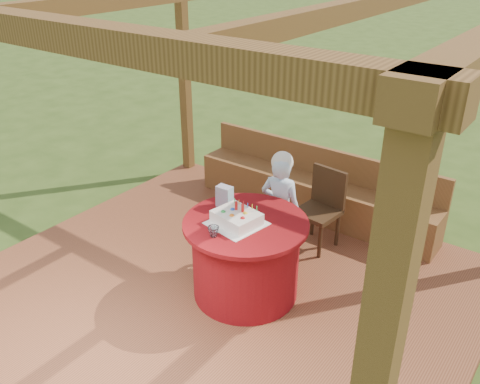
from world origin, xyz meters
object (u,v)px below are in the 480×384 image
at_px(bench, 313,193).
at_px(table, 246,257).
at_px(birthday_cake, 237,218).
at_px(drinking_glass, 213,232).
at_px(elderly_woman, 280,207).
at_px(gift_bag, 225,197).
at_px(chair, 322,205).

xyz_separation_m(bench, table, (0.25, -1.72, 0.12)).
height_order(bench, birthday_cake, birthday_cake).
relative_size(bench, drinking_glass, 30.93).
xyz_separation_m(bench, birthday_cake, (0.21, -1.79, 0.56)).
bearing_deg(elderly_woman, drinking_glass, -91.30).
bearing_deg(bench, birthday_cake, -83.47).
height_order(bench, table, bench).
relative_size(table, drinking_glass, 11.50).
bearing_deg(birthday_cake, drinking_glass, -96.68).
relative_size(birthday_cake, gift_bag, 2.42).
bearing_deg(elderly_woman, birthday_cake, -89.25).
bearing_deg(drinking_glass, gift_bag, 117.84).
xyz_separation_m(bench, gift_bag, (-0.07, -1.61, 0.60)).
bearing_deg(bench, elderly_woman, -79.52).
height_order(table, chair, chair).
bearing_deg(birthday_cake, gift_bag, 145.99).
bearing_deg(elderly_woman, bench, 100.48).
bearing_deg(gift_bag, bench, 85.39).
bearing_deg(chair, gift_bag, -113.53).
distance_m(elderly_woman, drinking_glass, 1.03).
distance_m(elderly_woman, gift_bag, 0.66).
distance_m(table, drinking_glass, 0.56).
distance_m(gift_bag, drinking_glass, 0.53).
relative_size(table, elderly_woman, 0.93).
height_order(birthday_cake, gift_bag, gift_bag).
bearing_deg(birthday_cake, bench, 96.53).
height_order(chair, elderly_woman, elderly_woman).
bearing_deg(chair, elderly_woman, -110.62).
distance_m(table, birthday_cake, 0.44).
bearing_deg(drinking_glass, bench, 94.77).
distance_m(chair, drinking_glass, 1.58).
xyz_separation_m(table, elderly_woman, (-0.05, 0.66, 0.22)).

